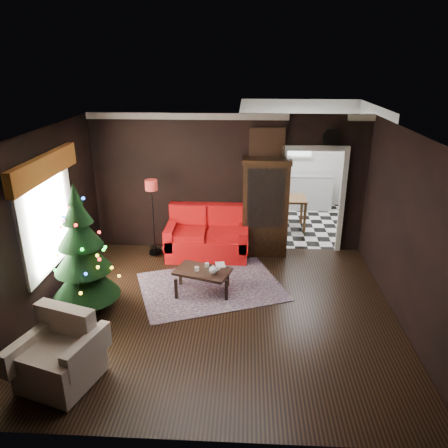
# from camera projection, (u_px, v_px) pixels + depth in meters

# --- Properties ---
(floor) EXTENTS (5.50, 5.50, 0.00)m
(floor) POSITION_uv_depth(u_px,v_px,m) (221.00, 311.00, 6.88)
(floor) COLOR black
(floor) RESTS_ON ground
(ceiling) EXTENTS (5.50, 5.50, 0.00)m
(ceiling) POSITION_uv_depth(u_px,v_px,m) (220.00, 135.00, 5.87)
(ceiling) COLOR white
(ceiling) RESTS_ON ground
(wall_back) EXTENTS (5.50, 0.00, 5.50)m
(wall_back) POSITION_uv_depth(u_px,v_px,m) (228.00, 184.00, 8.70)
(wall_back) COLOR black
(wall_back) RESTS_ON ground
(wall_front) EXTENTS (5.50, 0.00, 5.50)m
(wall_front) POSITION_uv_depth(u_px,v_px,m) (204.00, 330.00, 4.05)
(wall_front) COLOR black
(wall_front) RESTS_ON ground
(wall_left) EXTENTS (0.00, 5.50, 5.50)m
(wall_left) POSITION_uv_depth(u_px,v_px,m) (40.00, 227.00, 6.51)
(wall_left) COLOR black
(wall_left) RESTS_ON ground
(wall_right) EXTENTS (0.00, 5.50, 5.50)m
(wall_right) POSITION_uv_depth(u_px,v_px,m) (410.00, 234.00, 6.24)
(wall_right) COLOR black
(wall_right) RESTS_ON ground
(doorway) EXTENTS (1.10, 0.10, 2.10)m
(doorway) POSITION_uv_depth(u_px,v_px,m) (312.00, 202.00, 8.74)
(doorway) COLOR silver
(doorway) RESTS_ON ground
(left_window) EXTENTS (0.05, 1.60, 1.40)m
(left_window) POSITION_uv_depth(u_px,v_px,m) (47.00, 219.00, 6.68)
(left_window) COLOR white
(left_window) RESTS_ON wall_left
(valance) EXTENTS (0.12, 2.10, 0.35)m
(valance) POSITION_uv_depth(u_px,v_px,m) (45.00, 167.00, 6.38)
(valance) COLOR #93501B
(valance) RESTS_ON wall_left
(kitchen_floor) EXTENTS (3.00, 3.00, 0.00)m
(kitchen_floor) POSITION_uv_depth(u_px,v_px,m) (300.00, 223.00, 10.52)
(kitchen_floor) COLOR white
(kitchen_floor) RESTS_ON ground
(kitchen_window) EXTENTS (0.70, 0.06, 0.70)m
(kitchen_window) POSITION_uv_depth(u_px,v_px,m) (298.00, 143.00, 11.25)
(kitchen_window) COLOR white
(kitchen_window) RESTS_ON ground
(rug) EXTENTS (2.86, 2.47, 0.01)m
(rug) POSITION_uv_depth(u_px,v_px,m) (211.00, 287.00, 7.61)
(rug) COLOR #5B4B56
(rug) RESTS_ON ground
(loveseat) EXTENTS (1.70, 0.90, 1.00)m
(loveseat) POSITION_uv_depth(u_px,v_px,m) (207.00, 233.00, 8.63)
(loveseat) COLOR maroon
(loveseat) RESTS_ON ground
(curio_cabinet) EXTENTS (0.90, 0.45, 1.90)m
(curio_cabinet) POSITION_uv_depth(u_px,v_px,m) (265.00, 209.00, 8.61)
(curio_cabinet) COLOR black
(curio_cabinet) RESTS_ON ground
(floor_lamp) EXTENTS (0.34, 0.34, 1.54)m
(floor_lamp) POSITION_uv_depth(u_px,v_px,m) (153.00, 217.00, 8.52)
(floor_lamp) COLOR black
(floor_lamp) RESTS_ON ground
(christmas_tree) EXTENTS (1.38, 1.38, 1.99)m
(christmas_tree) POSITION_uv_depth(u_px,v_px,m) (82.00, 250.00, 6.55)
(christmas_tree) COLOR black
(christmas_tree) RESTS_ON ground
(armchair) EXTENTS (1.07, 1.07, 0.87)m
(armchair) POSITION_uv_depth(u_px,v_px,m) (58.00, 352.00, 5.22)
(armchair) COLOR tan
(armchair) RESTS_ON ground
(coffee_table) EXTENTS (1.04, 0.80, 0.41)m
(coffee_table) POSITION_uv_depth(u_px,v_px,m) (203.00, 281.00, 7.36)
(coffee_table) COLOR black
(coffee_table) RESTS_ON rug
(teapot) EXTENTS (0.21, 0.21, 0.15)m
(teapot) POSITION_uv_depth(u_px,v_px,m) (213.00, 270.00, 7.14)
(teapot) COLOR white
(teapot) RESTS_ON coffee_table
(cup_a) EXTENTS (0.10, 0.10, 0.07)m
(cup_a) POSITION_uv_depth(u_px,v_px,m) (207.00, 265.00, 7.41)
(cup_a) COLOR white
(cup_a) RESTS_ON coffee_table
(cup_b) EXTENTS (0.10, 0.10, 0.07)m
(cup_b) POSITION_uv_depth(u_px,v_px,m) (197.00, 269.00, 7.27)
(cup_b) COLOR silver
(cup_b) RESTS_ON coffee_table
(book) EXTENTS (0.16, 0.05, 0.22)m
(book) POSITION_uv_depth(u_px,v_px,m) (216.00, 260.00, 7.42)
(book) COLOR #8D7050
(book) RESTS_ON coffee_table
(wall_clock) EXTENTS (0.32, 0.32, 0.06)m
(wall_clock) POSITION_uv_depth(u_px,v_px,m) (330.00, 137.00, 8.20)
(wall_clock) COLOR silver
(wall_clock) RESTS_ON wall_back
(painting) EXTENTS (0.62, 0.05, 0.52)m
(painting) POSITION_uv_depth(u_px,v_px,m) (267.00, 143.00, 8.31)
(painting) COLOR #A27B43
(painting) RESTS_ON wall_back
(kitchen_counter) EXTENTS (1.80, 0.60, 0.90)m
(kitchen_counter) POSITION_uv_depth(u_px,v_px,m) (296.00, 191.00, 11.47)
(kitchen_counter) COLOR silver
(kitchen_counter) RESTS_ON ground
(kitchen_table) EXTENTS (0.70, 0.70, 0.75)m
(kitchen_table) POSITION_uv_depth(u_px,v_px,m) (290.00, 213.00, 10.12)
(kitchen_table) COLOR brown
(kitchen_table) RESTS_ON ground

